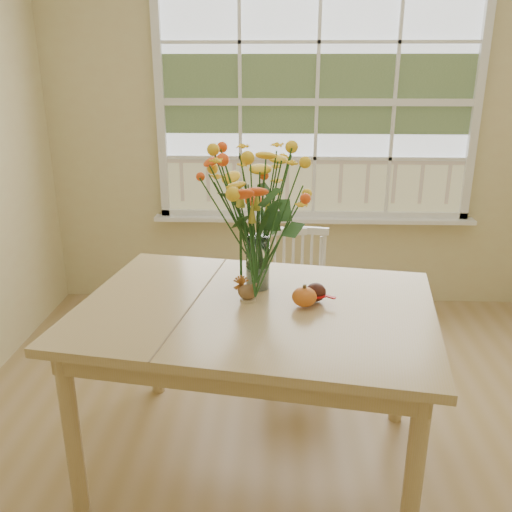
{
  "coord_description": "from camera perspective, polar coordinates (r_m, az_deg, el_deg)",
  "views": [
    {
      "loc": [
        -0.26,
        -1.81,
        1.81
      ],
      "look_at": [
        -0.35,
        0.35,
        1.04
      ],
      "focal_mm": 38.0,
      "sensor_mm": 36.0,
      "label": 1
    }
  ],
  "objects": [
    {
      "name": "windsor_chair",
      "position": [
        3.23,
        4.1,
        -4.4
      ],
      "size": [
        0.46,
        0.45,
        0.88
      ],
      "rotation": [
        0.0,
        0.0,
        0.15
      ],
      "color": "white",
      "rests_on": "floor"
    },
    {
      "name": "wall_back",
      "position": [
        4.1,
        6.29,
        13.04
      ],
      "size": [
        4.0,
        0.02,
        2.7
      ],
      "primitive_type": "cube",
      "color": "#D6C289",
      "rests_on": "floor"
    },
    {
      "name": "turkey_figurine",
      "position": [
        2.39,
        -0.87,
        -3.8
      ],
      "size": [
        0.09,
        0.07,
        0.11
      ],
      "rotation": [
        0.0,
        0.0,
        0.08
      ],
      "color": "#CCB78C",
      "rests_on": "dining_table"
    },
    {
      "name": "dining_table",
      "position": [
        2.4,
        -0.02,
        -7.19
      ],
      "size": [
        1.67,
        1.31,
        0.82
      ],
      "rotation": [
        0.0,
        0.0,
        -0.16
      ],
      "color": "tan",
      "rests_on": "floor"
    },
    {
      "name": "pumpkin",
      "position": [
        2.34,
        5.11,
        -4.41
      ],
      "size": [
        0.11,
        0.11,
        0.08
      ],
      "primitive_type": "ellipsoid",
      "color": "orange",
      "rests_on": "dining_table"
    },
    {
      "name": "flower_vase",
      "position": [
        2.43,
        0.19,
        4.81
      ],
      "size": [
        0.52,
        0.52,
        0.62
      ],
      "color": "white",
      "rests_on": "dining_table"
    },
    {
      "name": "dark_gourd",
      "position": [
        2.4,
        6.3,
        -3.9
      ],
      "size": [
        0.13,
        0.09,
        0.08
      ],
      "color": "#38160F",
      "rests_on": "dining_table"
    },
    {
      "name": "window",
      "position": [
        4.04,
        6.42,
        15.54
      ],
      "size": [
        2.42,
        0.12,
        1.74
      ],
      "color": "silver",
      "rests_on": "wall_back"
    }
  ]
}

